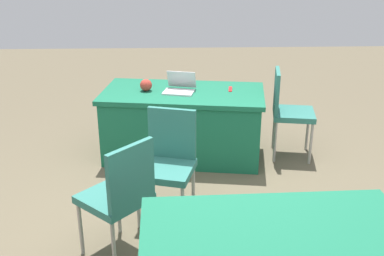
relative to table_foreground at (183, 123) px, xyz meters
The scene contains 8 objects.
ground_plane 1.48m from the table_foreground, 92.94° to the left, with size 14.40×14.40×0.00m, color brown.
table_foreground is the anchor object (origin of this frame).
chair_near_front 1.16m from the table_foreground, behind, with size 0.51×0.51×0.98m.
chair_tucked_left 1.26m from the table_foreground, 83.16° to the left, with size 0.54×0.54×0.95m.
chair_tucked_right 1.90m from the table_foreground, 74.96° to the left, with size 0.62×0.62×0.96m.
laptop_silver 0.41m from the table_foreground, 11.98° to the left, with size 0.38×0.36×0.21m.
yarn_ball 0.59m from the table_foreground, ahead, with size 0.13×0.13×0.13m, color #B2382D.
scissors_red 0.64m from the table_foreground, behind, with size 0.18×0.04×0.01m, color red.
Camera 1 is at (0.15, 3.39, 2.24)m, focal length 43.51 mm.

